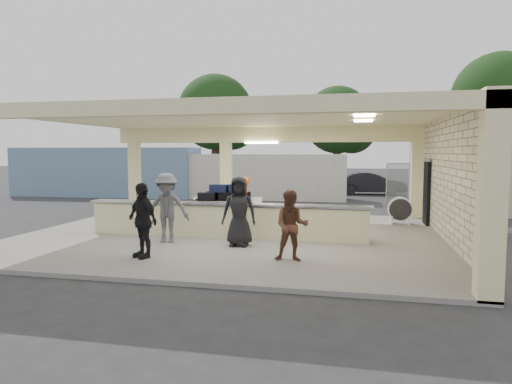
% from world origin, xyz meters
% --- Properties ---
extents(ground, '(120.00, 120.00, 0.00)m').
position_xyz_m(ground, '(0.00, 0.00, 0.00)').
color(ground, '#252528').
rests_on(ground, ground).
extents(pavilion, '(12.01, 10.00, 3.55)m').
position_xyz_m(pavilion, '(0.21, 0.66, 1.35)').
color(pavilion, slate).
rests_on(pavilion, ground).
extents(baggage_counter, '(8.20, 0.58, 0.98)m').
position_xyz_m(baggage_counter, '(0.00, -0.50, 0.59)').
color(baggage_counter, beige).
rests_on(baggage_counter, pavilion).
extents(luggage_cart, '(2.54, 1.79, 1.37)m').
position_xyz_m(luggage_cart, '(-0.61, 1.28, 0.84)').
color(luggage_cart, white).
rests_on(luggage_cart, pavilion).
extents(drum_fan, '(0.82, 0.45, 0.91)m').
position_xyz_m(drum_fan, '(5.09, 3.10, 0.59)').
color(drum_fan, white).
rests_on(drum_fan, pavilion).
extents(baggage_handler, '(0.38, 0.62, 1.62)m').
position_xyz_m(baggage_handler, '(0.11, 1.18, 0.91)').
color(baggage_handler, '#DD540B').
rests_on(baggage_handler, pavilion).
extents(passenger_a, '(0.79, 0.40, 1.58)m').
position_xyz_m(passenger_a, '(2.24, -2.94, 0.89)').
color(passenger_a, brown).
rests_on(passenger_a, pavilion).
extents(passenger_b, '(1.06, 0.83, 1.73)m').
position_xyz_m(passenger_b, '(-1.15, -3.34, 0.96)').
color(passenger_b, black).
rests_on(passenger_b, pavilion).
extents(passenger_c, '(1.27, 0.68, 1.87)m').
position_xyz_m(passenger_c, '(-1.33, -1.56, 1.03)').
color(passenger_c, '#4C4C51').
rests_on(passenger_c, pavilion).
extents(passenger_d, '(0.90, 0.42, 1.80)m').
position_xyz_m(passenger_d, '(0.69, -1.60, 1.00)').
color(passenger_d, black).
rests_on(passenger_d, pavilion).
extents(car_white_a, '(5.61, 3.10, 1.53)m').
position_xyz_m(car_white_a, '(9.34, 12.72, 0.77)').
color(car_white_a, white).
rests_on(car_white_a, ground).
extents(car_white_b, '(4.36, 2.59, 1.29)m').
position_xyz_m(car_white_b, '(11.22, 14.00, 0.65)').
color(car_white_b, white).
rests_on(car_white_b, ground).
extents(car_dark, '(4.07, 1.73, 1.32)m').
position_xyz_m(car_dark, '(4.47, 15.09, 0.66)').
color(car_dark, black).
rests_on(car_dark, ground).
extents(container_white, '(11.16, 2.41, 2.41)m').
position_xyz_m(container_white, '(-2.43, 11.26, 1.20)').
color(container_white, silver).
rests_on(container_white, ground).
extents(container_blue, '(10.76, 2.98, 2.77)m').
position_xyz_m(container_blue, '(-10.51, 10.93, 1.39)').
color(container_blue, '#6785A5').
rests_on(container_blue, ground).
extents(tree_left, '(6.60, 6.30, 9.00)m').
position_xyz_m(tree_left, '(-7.68, 24.16, 5.59)').
color(tree_left, '#382619').
rests_on(tree_left, ground).
extents(tree_mid, '(6.00, 5.60, 8.00)m').
position_xyz_m(tree_mid, '(2.32, 26.16, 4.96)').
color(tree_mid, '#382619').
rests_on(tree_mid, ground).
extents(tree_right, '(7.20, 7.00, 10.00)m').
position_xyz_m(tree_right, '(14.32, 25.16, 6.21)').
color(tree_right, '#382619').
rests_on(tree_right, ground).
extents(adjacent_building, '(6.00, 8.00, 3.20)m').
position_xyz_m(adjacent_building, '(9.50, 10.00, 1.60)').
color(adjacent_building, beige).
rests_on(adjacent_building, ground).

